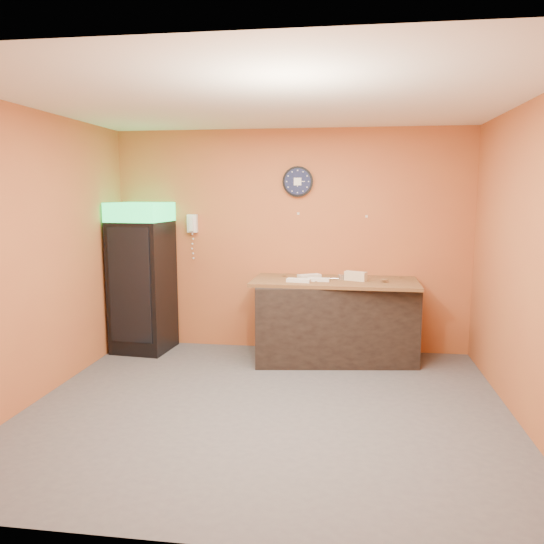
# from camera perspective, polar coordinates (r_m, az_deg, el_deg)

# --- Properties ---
(floor) EXTENTS (4.50, 4.50, 0.00)m
(floor) POSITION_cam_1_polar(r_m,az_deg,el_deg) (5.16, -0.53, -14.40)
(floor) COLOR #47474C
(floor) RESTS_ON ground
(back_wall) EXTENTS (4.50, 0.02, 2.80)m
(back_wall) POSITION_cam_1_polar(r_m,az_deg,el_deg) (6.76, 1.98, 3.35)
(back_wall) COLOR #AA5630
(back_wall) RESTS_ON floor
(left_wall) EXTENTS (0.02, 4.00, 2.80)m
(left_wall) POSITION_cam_1_polar(r_m,az_deg,el_deg) (5.59, -24.03, 1.52)
(left_wall) COLOR #AA5630
(left_wall) RESTS_ON floor
(right_wall) EXTENTS (0.02, 4.00, 2.80)m
(right_wall) POSITION_cam_1_polar(r_m,az_deg,el_deg) (4.98, 25.97, 0.63)
(right_wall) COLOR #AA5630
(right_wall) RESTS_ON floor
(ceiling) EXTENTS (4.50, 4.00, 0.02)m
(ceiling) POSITION_cam_1_polar(r_m,az_deg,el_deg) (4.82, -0.58, 17.97)
(ceiling) COLOR white
(ceiling) RESTS_ON back_wall
(beverage_cooler) EXTENTS (0.72, 0.73, 1.89)m
(beverage_cooler) POSITION_cam_1_polar(r_m,az_deg,el_deg) (6.89, -13.85, -0.80)
(beverage_cooler) COLOR black
(beverage_cooler) RESTS_ON floor
(prep_counter) EXTENTS (1.98, 1.08, 0.94)m
(prep_counter) POSITION_cam_1_polar(r_m,az_deg,el_deg) (6.47, 6.70, -5.31)
(prep_counter) COLOR black
(prep_counter) RESTS_ON floor
(wall_clock) EXTENTS (0.38, 0.06, 0.38)m
(wall_clock) POSITION_cam_1_polar(r_m,az_deg,el_deg) (6.70, 2.79, 9.69)
(wall_clock) COLOR black
(wall_clock) RESTS_ON back_wall
(wall_phone) EXTENTS (0.13, 0.11, 0.23)m
(wall_phone) POSITION_cam_1_polar(r_m,az_deg,el_deg) (6.94, -8.58, 5.19)
(wall_phone) COLOR white
(wall_phone) RESTS_ON back_wall
(butcher_paper) EXTENTS (1.97, 0.94, 0.04)m
(butcher_paper) POSITION_cam_1_polar(r_m,az_deg,el_deg) (6.37, 6.77, -1.01)
(butcher_paper) COLOR brown
(butcher_paper) RESTS_ON prep_counter
(sub_roll_stack) EXTENTS (0.27, 0.19, 0.11)m
(sub_roll_stack) POSITION_cam_1_polar(r_m,az_deg,el_deg) (6.32, 8.97, -0.44)
(sub_roll_stack) COLOR beige
(sub_roll_stack) RESTS_ON butcher_paper
(wrapped_sandwich_left) EXTENTS (0.29, 0.15, 0.04)m
(wrapped_sandwich_left) POSITION_cam_1_polar(r_m,az_deg,el_deg) (6.17, 2.88, -0.90)
(wrapped_sandwich_left) COLOR silver
(wrapped_sandwich_left) RESTS_ON butcher_paper
(wrapped_sandwich_mid) EXTENTS (0.26, 0.11, 0.04)m
(wrapped_sandwich_mid) POSITION_cam_1_polar(r_m,az_deg,el_deg) (6.25, 5.02, -0.82)
(wrapped_sandwich_mid) COLOR silver
(wrapped_sandwich_mid) RESTS_ON butcher_paper
(wrapped_sandwich_right) EXTENTS (0.30, 0.24, 0.04)m
(wrapped_sandwich_right) POSITION_cam_1_polar(r_m,az_deg,el_deg) (6.49, 4.03, -0.44)
(wrapped_sandwich_right) COLOR silver
(wrapped_sandwich_right) RESTS_ON butcher_paper
(kitchen_tool) EXTENTS (0.07, 0.07, 0.07)m
(kitchen_tool) POSITION_cam_1_polar(r_m,az_deg,el_deg) (6.37, 7.46, -0.54)
(kitchen_tool) COLOR silver
(kitchen_tool) RESTS_ON butcher_paper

